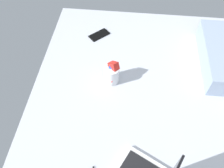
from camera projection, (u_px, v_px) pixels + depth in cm
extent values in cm
cube|color=#B7BCC6|center=(150.00, 125.00, 131.71)|extent=(180.00, 140.00, 18.00)
cylinder|color=silver|center=(111.00, 75.00, 135.05)|extent=(9.00, 9.00, 11.00)
cube|color=#268C33|center=(112.00, 78.00, 136.53)|extent=(6.22, 7.22, 5.26)
cube|color=red|center=(111.00, 78.00, 134.48)|extent=(5.93, 5.52, 4.37)
cube|color=blue|center=(113.00, 72.00, 134.88)|extent=(5.23, 5.73, 5.80)
cube|color=red|center=(111.00, 71.00, 132.88)|extent=(7.25, 7.81, 5.56)
cube|color=blue|center=(113.00, 68.00, 132.13)|extent=(5.58, 6.65, 5.77)
cube|color=red|center=(114.00, 66.00, 130.70)|extent=(7.63, 7.45, 6.82)
cube|color=black|center=(99.00, 35.00, 162.94)|extent=(14.53, 14.87, 0.80)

